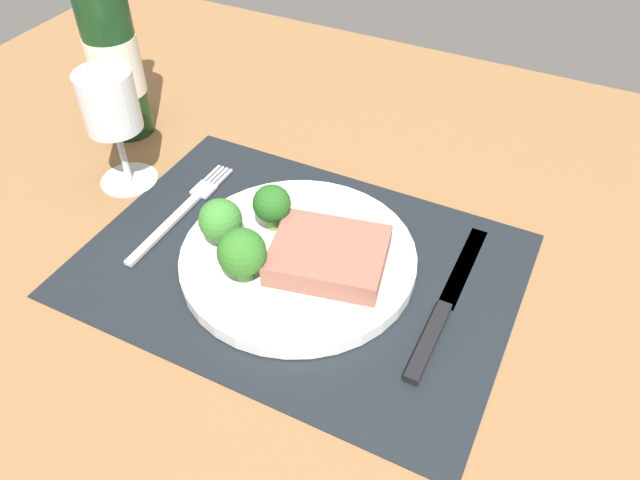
{
  "coord_description": "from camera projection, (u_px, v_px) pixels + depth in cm",
  "views": [
    {
      "loc": [
        22.7,
        -40.45,
        47.39
      ],
      "look_at": [
        1.18,
        2.81,
        1.9
      ],
      "focal_mm": 34.48,
      "sensor_mm": 36.0,
      "label": 1
    }
  ],
  "objects": [
    {
      "name": "knife",
      "position": [
        443.0,
        309.0,
        0.61
      ],
      "size": [
        1.8,
        23.0,
        0.8
      ],
      "rotation": [
        0.0,
        0.0,
        0.02
      ],
      "color": "black",
      "rests_on": "placemat"
    },
    {
      "name": "wine_bottle",
      "position": [
        112.0,
        52.0,
        0.78
      ],
      "size": [
        6.65,
        6.65,
        31.56
      ],
      "color": "#143819",
      "rests_on": "ground_plane"
    },
    {
      "name": "wine_glass",
      "position": [
        111.0,
        109.0,
        0.7
      ],
      "size": [
        7.04,
        7.04,
        14.8
      ],
      "color": "silver",
      "rests_on": "ground_plane"
    },
    {
      "name": "steak",
      "position": [
        330.0,
        253.0,
        0.63
      ],
      "size": [
        13.34,
        11.76,
        2.49
      ],
      "primitive_type": "cube",
      "rotation": [
        0.0,
        0.0,
        0.21
      ],
      "color": "#8C5647",
      "rests_on": "plate"
    },
    {
      "name": "placemat",
      "position": [
        299.0,
        264.0,
        0.66
      ],
      "size": [
        45.53,
        32.85,
        0.3
      ],
      "primitive_type": "cube",
      "color": "black",
      "rests_on": "ground_plane"
    },
    {
      "name": "plate",
      "position": [
        298.0,
        258.0,
        0.65
      ],
      "size": [
        25.14,
        25.14,
        1.6
      ],
      "primitive_type": "cylinder",
      "color": "white",
      "rests_on": "placemat"
    },
    {
      "name": "broccoli_back_left",
      "position": [
        220.0,
        221.0,
        0.64
      ],
      "size": [
        4.61,
        4.61,
        5.57
      ],
      "color": "#5B8942",
      "rests_on": "plate"
    },
    {
      "name": "broccoli_near_steak",
      "position": [
        272.0,
        204.0,
        0.66
      ],
      "size": [
        4.15,
        4.15,
        5.52
      ],
      "color": "#6B994C",
      "rests_on": "plate"
    },
    {
      "name": "broccoli_center",
      "position": [
        242.0,
        253.0,
        0.6
      ],
      "size": [
        4.92,
        4.92,
        6.0
      ],
      "color": "#5B8942",
      "rests_on": "plate"
    },
    {
      "name": "ground_plane",
      "position": [
        299.0,
        275.0,
        0.67
      ],
      "size": [
        140.0,
        110.0,
        3.0
      ],
      "primitive_type": "cube",
      "color": "brown"
    },
    {
      "name": "fork",
      "position": [
        183.0,
        211.0,
        0.72
      ],
      "size": [
        2.4,
        19.2,
        0.5
      ],
      "rotation": [
        0.0,
        0.0,
        0.05
      ],
      "color": "silver",
      "rests_on": "placemat"
    }
  ]
}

